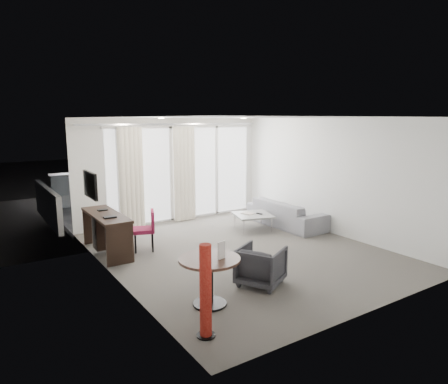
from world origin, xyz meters
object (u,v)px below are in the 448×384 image
sofa (286,213)px  rattan_chair_a (180,193)px  round_table (210,281)px  tub_armchair (261,266)px  coffee_table (253,222)px  desk_chair (144,231)px  desk (107,233)px  red_lamp (206,291)px  rattan_chair_b (215,187)px

sofa → rattan_chair_a: size_ratio=2.87×
round_table → tub_armchair: round_table is taller
coffee_table → round_table: bearing=-135.9°
sofa → desk_chair: bearing=88.0°
desk_chair → desk: bearing=-179.7°
tub_armchair → sofa: bearing=-76.8°
coffee_table → red_lamp: bearing=-133.9°
red_lamp → rattan_chair_b: red_lamp is taller
sofa → round_table: bearing=124.9°
desk_chair → tub_armchair: bearing=-49.7°
desk_chair → sofa: (3.63, -0.12, -0.09)m
desk → desk_chair: size_ratio=2.05×
desk_chair → coffee_table: 2.74m
tub_armchair → red_lamp: bearing=90.6°
red_lamp → rattan_chair_b: size_ratio=1.36×
coffee_table → desk: bearing=176.3°
desk_chair → sofa: 3.63m
desk → rattan_chair_b: bearing=36.2°
desk_chair → round_table: desk_chair is taller
coffee_table → rattan_chair_a: bearing=93.1°
desk → rattan_chair_b: size_ratio=1.96×
desk → round_table: size_ratio=1.93×
red_lamp → rattan_chair_b: 8.31m
round_table → sofa: 4.59m
desk_chair → rattan_chair_b: (3.88, 3.57, 0.02)m
desk → tub_armchair: desk is taller
rattan_chair_b → red_lamp: bearing=-108.0°
desk → tub_armchair: (1.56, -2.83, -0.08)m
red_lamp → tub_armchair: red_lamp is taller
desk_chair → sofa: bearing=18.9°
desk → coffee_table: size_ratio=2.01×
tub_armchair → rattan_chair_a: bearing=-44.2°
red_lamp → desk_chair: bearing=80.1°
rattan_chair_a → desk_chair: bearing=-110.4°
round_table → sofa: (3.76, 2.62, -0.03)m
round_table → red_lamp: (-0.47, -0.69, 0.23)m
round_table → tub_armchair: (1.04, 0.17, -0.04)m
desk_chair → coffee_table: size_ratio=0.98×
tub_armchair → rattan_chair_b: size_ratio=0.80×
rattan_chair_a → coffee_table: bearing=-70.7°
desk_chair → round_table: (-0.13, -2.75, -0.06)m
coffee_table → rattan_chair_b: rattan_chair_b is taller
round_table → rattan_chair_a: (2.67, 6.17, 0.03)m
round_table → sofa: size_ratio=0.40×
coffee_table → sofa: bearing=-9.5°
desk_chair → red_lamp: size_ratio=0.70×
desk → coffee_table: (3.38, -0.22, -0.20)m
red_lamp → sofa: bearing=38.1°
desk → sofa: bearing=-4.9°
desk_chair → red_lamp: red_lamp is taller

